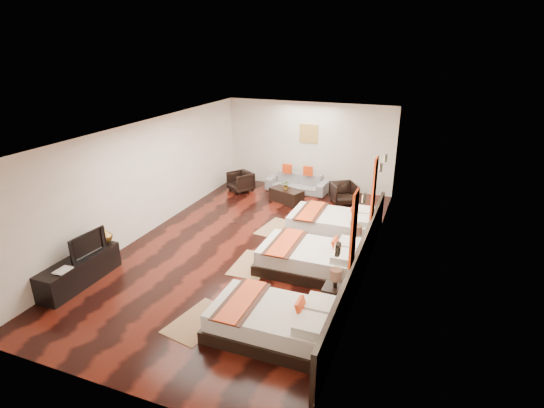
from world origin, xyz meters
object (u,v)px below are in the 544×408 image
at_px(sofa, 297,183).
at_px(armchair_right, 343,193).
at_px(table_plant, 286,185).
at_px(tv, 85,244).
at_px(bed_near, 274,321).
at_px(nightstand_a, 334,295).
at_px(book, 58,269).
at_px(nightstand_b, 356,247).
at_px(coffee_table, 286,196).
at_px(bed_far, 334,224).
at_px(figurine, 104,235).
at_px(armchair_left, 241,182).
at_px(tv_console, 80,271).
at_px(bed_mid, 312,259).

xyz_separation_m(sofa, armchair_right, (1.62, -0.55, 0.03)).
xyz_separation_m(armchair_right, table_plant, (-1.62, -0.54, 0.22)).
bearing_deg(sofa, tv, -106.03).
xyz_separation_m(bed_near, nightstand_a, (0.75, 1.11, 0.01)).
distance_m(book, table_plant, 6.72).
xyz_separation_m(nightstand_b, tv, (-4.89, -2.83, 0.52)).
bearing_deg(coffee_table, bed_far, -43.59).
bearing_deg(tv, bed_far, -42.58).
relative_size(figurine, armchair_left, 0.49).
distance_m(tv_console, table_plant, 6.28).
height_order(bed_far, coffee_table, bed_far).
bearing_deg(bed_mid, book, -147.94).
relative_size(nightstand_a, armchair_left, 1.14).
distance_m(bed_near, sofa, 7.30).
height_order(tv, armchair_right, tv).
bearing_deg(bed_far, nightstand_b, -54.79).
height_order(armchair_right, table_plant, table_plant).
height_order(armchair_right, coffee_table, armchair_right).
distance_m(bed_far, figurine, 5.36).
bearing_deg(tv_console, bed_near, -1.76).
xyz_separation_m(tv_console, figurine, (0.00, 0.78, 0.45)).
relative_size(nightstand_a, tv_console, 0.44).
bearing_deg(tv_console, bed_mid, 27.07).
height_order(armchair_left, armchair_right, armchair_right).
xyz_separation_m(figurine, coffee_table, (2.32, 5.09, -0.52)).
bearing_deg(bed_near, figurine, 167.77).
bearing_deg(armchair_right, bed_far, -115.43).
height_order(bed_far, sofa, bed_far).
height_order(tv_console, coffee_table, tv_console).
xyz_separation_m(tv_console, coffee_table, (2.32, 5.87, -0.08)).
bearing_deg(bed_far, sofa, 123.51).
distance_m(bed_mid, armchair_right, 4.23).
bearing_deg(armchair_right, sofa, 129.21).
bearing_deg(sofa, bed_mid, -65.91).
bearing_deg(book, table_plant, 69.85).
relative_size(tv_console, coffee_table, 1.80).
xyz_separation_m(nightstand_b, book, (-4.94, -3.51, 0.28)).
height_order(coffee_table, table_plant, table_plant).
bearing_deg(nightstand_a, bed_far, 103.57).
xyz_separation_m(figurine, table_plant, (2.32, 5.05, -0.18)).
distance_m(nightstand_a, nightstand_b, 2.04).
xyz_separation_m(nightstand_a, nightstand_b, (-0.00, 2.04, 0.00)).
height_order(bed_near, armchair_right, bed_near).
height_order(bed_far, armchair_left, bed_far).
height_order(bed_near, figurine, figurine).
height_order(bed_mid, tv, tv).
relative_size(bed_mid, bed_far, 1.01).
height_order(figurine, armchair_right, figurine).
bearing_deg(nightstand_b, armchair_left, 143.15).
relative_size(armchair_left, table_plant, 2.43).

